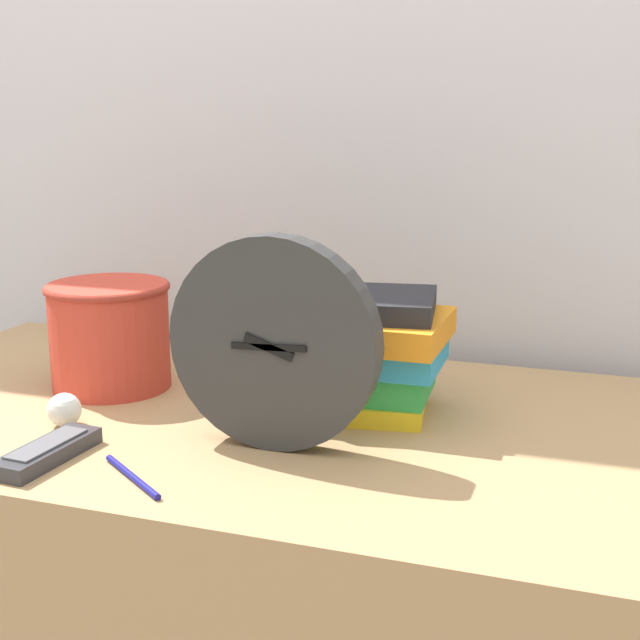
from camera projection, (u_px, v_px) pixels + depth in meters
wall_back at (337, 100)px, 1.55m from camera, size 6.00×0.04×2.40m
desk_clock at (274, 343)px, 1.11m from camera, size 0.27×0.04×0.27m
book_stack at (359, 350)px, 1.26m from camera, size 0.25×0.19×0.17m
basket at (110, 332)px, 1.36m from camera, size 0.19×0.19×0.16m
tv_remote at (47, 452)px, 1.09m from camera, size 0.06×0.16×0.02m
crumpled_paper_ball at (64, 410)px, 1.21m from camera, size 0.05×0.05×0.05m
pen at (132, 477)px, 1.04m from camera, size 0.12×0.09×0.01m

